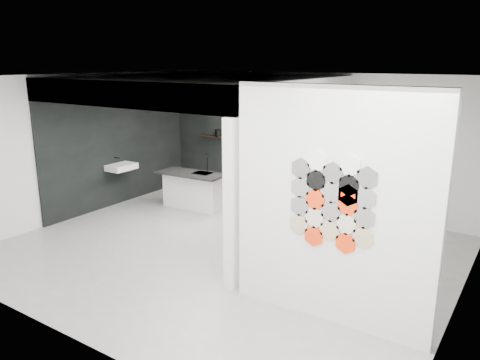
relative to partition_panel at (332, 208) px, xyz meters
name	(u,v)px	position (x,y,z in m)	size (l,w,h in m)	color
floor	(225,251)	(-2.23, 1.00, -1.40)	(7.00, 6.00, 0.01)	gray
partition_panel	(332,208)	(0.00, 0.00, 0.00)	(2.45, 0.15, 2.80)	silver
bay_clad_back	(254,146)	(-3.52, 3.97, -0.22)	(4.40, 0.04, 2.35)	black
bay_clad_left	(120,149)	(-5.70, 2.00, -0.22)	(0.04, 4.00, 2.35)	black
bulkhead	(198,88)	(-3.52, 2.00, 1.15)	(4.40, 4.00, 0.40)	silver
corner_column	(231,206)	(-1.41, 0.00, -0.22)	(0.16, 0.16, 2.35)	silver
fascia_beam	(118,94)	(-3.52, 0.08, 1.15)	(4.40, 0.16, 0.40)	silver
wall_basin	(122,167)	(-5.46, 1.80, -0.55)	(0.40, 0.60, 0.12)	silver
display_shelf	(255,141)	(-3.43, 3.87, -0.10)	(3.00, 0.15, 0.04)	black
kitchen_island	(194,189)	(-4.12, 2.53, -1.01)	(1.49, 0.73, 1.17)	silver
stockpot	(219,133)	(-4.41, 3.87, 0.00)	(0.20, 0.20, 0.16)	black
kettle	(297,141)	(-2.40, 3.87, -0.01)	(0.18, 0.18, 0.15)	black
glass_bowl	(311,144)	(-2.08, 3.87, -0.03)	(0.13, 0.13, 0.09)	gray
glass_vase	(311,143)	(-2.08, 3.87, 0.00)	(0.11, 0.11, 0.16)	gray
bottle_dark	(246,135)	(-3.65, 3.87, 0.01)	(0.07, 0.07, 0.18)	black
utensil_cup	(233,136)	(-4.02, 3.87, -0.03)	(0.07, 0.07, 0.09)	black
hex_tile_cluster	(332,202)	(0.03, -0.09, 0.10)	(1.04, 0.02, 1.16)	tan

